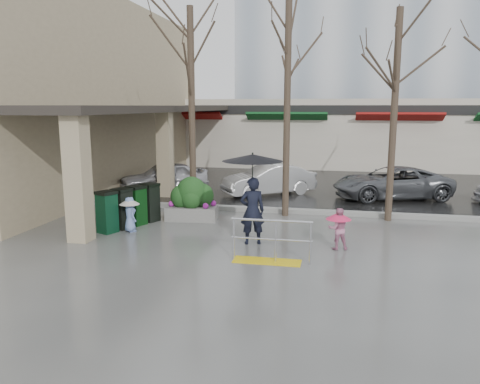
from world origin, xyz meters
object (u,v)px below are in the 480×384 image
(handrail, at_px, (270,246))
(child_blue, at_px, (130,211))
(planter, at_px, (192,199))
(news_boxes, at_px, (130,207))
(car_b, at_px, (269,180))
(car_c, at_px, (392,183))
(woman, at_px, (252,186))
(tree_west, at_px, (191,60))
(child_pink, at_px, (338,225))
(tree_mideast, at_px, (397,64))
(tree_midwest, at_px, (288,54))
(car_a, at_px, (164,177))

(handrail, height_order, child_blue, child_blue)
(planter, height_order, news_boxes, planter)
(car_b, height_order, car_c, same)
(handrail, height_order, car_b, car_b)
(woman, distance_m, car_b, 7.11)
(tree_west, relative_size, woman, 2.79)
(child_pink, distance_m, car_c, 7.51)
(tree_mideast, bearing_deg, car_b, 140.65)
(news_boxes, bearing_deg, child_pink, 14.26)
(woman, height_order, car_c, woman)
(handrail, distance_m, planter, 4.71)
(child_pink, bearing_deg, car_b, -79.35)
(planter, bearing_deg, child_pink, -26.06)
(child_pink, relative_size, car_c, 0.24)
(tree_west, xyz_separation_m, tree_midwest, (3.20, 0.00, 0.15))
(planter, bearing_deg, car_a, 120.38)
(child_pink, relative_size, planter, 0.63)
(woman, relative_size, car_a, 0.66)
(car_a, bearing_deg, news_boxes, -21.44)
(child_blue, bearing_deg, tree_west, -66.11)
(handrail, relative_size, car_b, 0.50)
(tree_midwest, relative_size, car_a, 1.89)
(tree_west, distance_m, child_blue, 5.44)
(tree_midwest, xyz_separation_m, car_b, (-1.08, 3.59, -4.60))
(news_boxes, bearing_deg, handrail, -3.53)
(car_b, xyz_separation_m, car_c, (4.86, 0.18, 0.00))
(handrail, xyz_separation_m, child_pink, (1.56, 1.35, 0.25))
(planter, relative_size, car_c, 0.37)
(tree_west, xyz_separation_m, car_b, (2.12, 3.59, -4.45))
(handrail, xyz_separation_m, tree_midwest, (-0.16, 4.80, 4.86))
(car_a, relative_size, car_c, 0.82)
(tree_midwest, relative_size, child_pink, 6.55)
(woman, height_order, car_b, woman)
(woman, distance_m, child_pink, 2.42)
(woman, relative_size, car_b, 0.64)
(planter, distance_m, car_c, 8.30)
(tree_midwest, bearing_deg, handrail, -88.09)
(tree_midwest, distance_m, tree_mideast, 3.32)
(tree_west, relative_size, child_blue, 6.57)
(tree_midwest, height_order, tree_mideast, tree_midwest)
(tree_west, relative_size, tree_mideast, 1.05)
(car_a, height_order, car_c, same)
(tree_mideast, xyz_separation_m, child_blue, (-7.50, -2.95, -4.24))
(child_blue, xyz_separation_m, news_boxes, (-0.26, 0.54, -0.01))
(tree_west, xyz_separation_m, news_boxes, (-1.26, -2.41, -4.48))
(tree_midwest, distance_m, news_boxes, 6.86)
(child_pink, xyz_separation_m, planter, (-4.59, 2.24, 0.05))
(child_blue, relative_size, car_b, 0.27)
(car_b, bearing_deg, news_boxes, -64.39)
(tree_midwest, height_order, car_a, tree_midwest)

